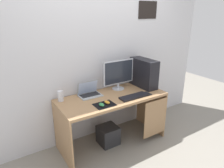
{
  "coord_description": "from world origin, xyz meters",
  "views": [
    {
      "loc": [
        -1.41,
        -2.21,
        1.87
      ],
      "look_at": [
        0.0,
        0.0,
        0.92
      ],
      "focal_mm": 32.9,
      "sensor_mm": 36.0,
      "label": 1
    }
  ],
  "objects_px": {
    "pc_tower": "(144,73)",
    "monitor": "(119,74)",
    "cell_phone": "(147,94)",
    "speaker": "(60,96)",
    "laptop": "(89,93)",
    "keyboard": "(134,96)",
    "mouse_right": "(102,105)",
    "subwoofer": "(108,135)",
    "mouse_left": "(107,102)"
  },
  "relations": [
    {
      "from": "subwoofer",
      "to": "cell_phone",
      "type": "bearing_deg",
      "value": -20.76
    },
    {
      "from": "speaker",
      "to": "cell_phone",
      "type": "bearing_deg",
      "value": -20.85
    },
    {
      "from": "keyboard",
      "to": "mouse_left",
      "type": "distance_m",
      "value": 0.42
    },
    {
      "from": "monitor",
      "to": "keyboard",
      "type": "distance_m",
      "value": 0.43
    },
    {
      "from": "mouse_left",
      "to": "laptop",
      "type": "bearing_deg",
      "value": 100.17
    },
    {
      "from": "speaker",
      "to": "keyboard",
      "type": "distance_m",
      "value": 0.98
    },
    {
      "from": "laptop",
      "to": "speaker",
      "type": "xyz_separation_m",
      "value": [
        -0.4,
        0.03,
        0.03
      ]
    },
    {
      "from": "keyboard",
      "to": "subwoofer",
      "type": "xyz_separation_m",
      "value": [
        -0.3,
        0.2,
        -0.62
      ]
    },
    {
      "from": "keyboard",
      "to": "cell_phone",
      "type": "height_order",
      "value": "keyboard"
    },
    {
      "from": "pc_tower",
      "to": "monitor",
      "type": "height_order",
      "value": "monitor"
    },
    {
      "from": "speaker",
      "to": "mouse_left",
      "type": "bearing_deg",
      "value": -40.49
    },
    {
      "from": "monitor",
      "to": "mouse_left",
      "type": "relative_size",
      "value": 5.3
    },
    {
      "from": "pc_tower",
      "to": "monitor",
      "type": "relative_size",
      "value": 0.93
    },
    {
      "from": "pc_tower",
      "to": "laptop",
      "type": "distance_m",
      "value": 0.9
    },
    {
      "from": "speaker",
      "to": "cell_phone",
      "type": "height_order",
      "value": "speaker"
    },
    {
      "from": "pc_tower",
      "to": "cell_phone",
      "type": "bearing_deg",
      "value": -119.24
    },
    {
      "from": "laptop",
      "to": "mouse_left",
      "type": "height_order",
      "value": "laptop"
    },
    {
      "from": "mouse_left",
      "to": "pc_tower",
      "type": "bearing_deg",
      "value": 16.91
    },
    {
      "from": "speaker",
      "to": "mouse_right",
      "type": "xyz_separation_m",
      "value": [
        0.37,
        -0.43,
        -0.05
      ]
    },
    {
      "from": "cell_phone",
      "to": "mouse_right",
      "type": "bearing_deg",
      "value": 179.79
    },
    {
      "from": "laptop",
      "to": "cell_phone",
      "type": "distance_m",
      "value": 0.82
    },
    {
      "from": "mouse_left",
      "to": "mouse_right",
      "type": "relative_size",
      "value": 1.0
    },
    {
      "from": "mouse_left",
      "to": "cell_phone",
      "type": "bearing_deg",
      "value": -2.42
    },
    {
      "from": "mouse_right",
      "to": "pc_tower",
      "type": "bearing_deg",
      "value": 16.68
    },
    {
      "from": "monitor",
      "to": "laptop",
      "type": "bearing_deg",
      "value": 178.05
    },
    {
      "from": "mouse_left",
      "to": "monitor",
      "type": "bearing_deg",
      "value": 40.31
    },
    {
      "from": "monitor",
      "to": "speaker",
      "type": "height_order",
      "value": "monitor"
    },
    {
      "from": "monitor",
      "to": "speaker",
      "type": "xyz_separation_m",
      "value": [
        -0.88,
        0.05,
        -0.17
      ]
    },
    {
      "from": "laptop",
      "to": "speaker",
      "type": "height_order",
      "value": "laptop"
    },
    {
      "from": "mouse_right",
      "to": "cell_phone",
      "type": "relative_size",
      "value": 0.74
    },
    {
      "from": "cell_phone",
      "to": "pc_tower",
      "type": "bearing_deg",
      "value": 60.76
    },
    {
      "from": "keyboard",
      "to": "subwoofer",
      "type": "distance_m",
      "value": 0.72
    },
    {
      "from": "pc_tower",
      "to": "speaker",
      "type": "relative_size",
      "value": 3.34
    },
    {
      "from": "mouse_left",
      "to": "cell_phone",
      "type": "distance_m",
      "value": 0.66
    },
    {
      "from": "speaker",
      "to": "pc_tower",
      "type": "bearing_deg",
      "value": -6.91
    },
    {
      "from": "mouse_left",
      "to": "cell_phone",
      "type": "height_order",
      "value": "mouse_left"
    },
    {
      "from": "laptop",
      "to": "subwoofer",
      "type": "xyz_separation_m",
      "value": [
        0.18,
        -0.19,
        -0.65
      ]
    },
    {
      "from": "subwoofer",
      "to": "mouse_left",
      "type": "bearing_deg",
      "value": -123.36
    },
    {
      "from": "laptop",
      "to": "mouse_right",
      "type": "relative_size",
      "value": 3.21
    },
    {
      "from": "laptop",
      "to": "cell_phone",
      "type": "bearing_deg",
      "value": -28.75
    },
    {
      "from": "pc_tower",
      "to": "cell_phone",
      "type": "relative_size",
      "value": 3.63
    },
    {
      "from": "monitor",
      "to": "mouse_right",
      "type": "xyz_separation_m",
      "value": [
        -0.51,
        -0.38,
        -0.22
      ]
    },
    {
      "from": "speaker",
      "to": "mouse_right",
      "type": "height_order",
      "value": "speaker"
    },
    {
      "from": "pc_tower",
      "to": "speaker",
      "type": "distance_m",
      "value": 1.29
    },
    {
      "from": "monitor",
      "to": "speaker",
      "type": "relative_size",
      "value": 3.6
    },
    {
      "from": "mouse_right",
      "to": "mouse_left",
      "type": "bearing_deg",
      "value": 14.74
    },
    {
      "from": "monitor",
      "to": "subwoofer",
      "type": "xyz_separation_m",
      "value": [
        -0.3,
        -0.18,
        -0.84
      ]
    },
    {
      "from": "keyboard",
      "to": "pc_tower",
      "type": "bearing_deg",
      "value": 34.28
    },
    {
      "from": "cell_phone",
      "to": "mouse_left",
      "type": "bearing_deg",
      "value": 177.58
    },
    {
      "from": "mouse_right",
      "to": "keyboard",
      "type": "bearing_deg",
      "value": 0.56
    }
  ]
}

